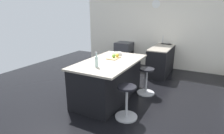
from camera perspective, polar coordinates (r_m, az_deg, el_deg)
The scene contains 12 objects.
ground_plane at distance 4.57m, azimuth -0.24°, elevation -9.14°, with size 8.13×8.13×0.00m, color black.
interior_partition_left at distance 7.04m, azimuth 11.96°, elevation 11.79°, with size 0.15×5.26×2.83m.
sink_cabinet at distance 6.72m, azimuth 15.81°, elevation 2.92°, with size 2.37×0.60×1.17m.
oven_range at distance 7.17m, azimuth 3.74°, elevation 4.23°, with size 0.60×0.61×0.86m.
kitchen_island at distance 4.36m, azimuth -1.14°, elevation -3.81°, with size 1.97×1.12×0.92m.
stool_by_window at distance 4.69m, azimuth 10.56°, elevation -4.56°, with size 0.44×0.44×0.66m.
stool_middle at distance 3.62m, azimuth 4.53°, elevation -11.08°, with size 0.44×0.44×0.66m.
cutting_board at distance 4.44m, azimuth 0.53°, elevation 2.85°, with size 0.36×0.24×0.02m, color tan.
apple_yellow at distance 4.47m, azimuth 1.65°, elevation 3.66°, with size 0.09×0.09×0.09m, color gold.
apple_green at distance 4.40m, azimuth 0.53°, elevation 3.44°, with size 0.08×0.08×0.08m, color #609E2D.
water_bottle at distance 3.72m, azimuth -4.83°, elevation 1.80°, with size 0.06×0.06×0.31m.
fruit_bowl at distance 4.78m, azimuth 1.57°, elevation 4.26°, with size 0.24×0.24×0.07m.
Camera 1 is at (3.63, 1.92, 2.01)m, focal length 29.49 mm.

